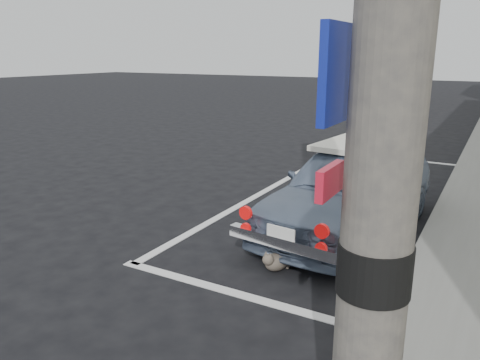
# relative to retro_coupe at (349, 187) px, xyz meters

# --- Properties ---
(ground) EXTENTS (80.00, 80.00, 0.00)m
(ground) POSITION_rel_retro_coupe_xyz_m (-0.86, -1.74, -0.59)
(ground) COLOR black
(ground) RESTS_ON ground
(pline_rear) EXTENTS (3.00, 0.12, 0.01)m
(pline_rear) POSITION_rel_retro_coupe_xyz_m (-0.36, -2.24, -0.59)
(pline_rear) COLOR silver
(pline_rear) RESTS_ON ground
(pline_front) EXTENTS (3.00, 0.12, 0.01)m
(pline_front) POSITION_rel_retro_coupe_xyz_m (-0.36, 4.76, -0.59)
(pline_front) COLOR silver
(pline_front) RESTS_ON ground
(pline_side) EXTENTS (0.12, 7.00, 0.01)m
(pline_side) POSITION_rel_retro_coupe_xyz_m (-1.76, 1.26, -0.59)
(pline_side) COLOR silver
(pline_side) RESTS_ON ground
(retro_coupe) EXTENTS (1.79, 3.58, 1.17)m
(retro_coupe) POSITION_rel_retro_coupe_xyz_m (0.00, 0.00, 0.00)
(retro_coupe) COLOR slate
(retro_coupe) RESTS_ON ground
(cat) EXTENTS (0.29, 0.46, 0.25)m
(cat) POSITION_rel_retro_coupe_xyz_m (-0.31, -1.57, -0.48)
(cat) COLOR #675E4F
(cat) RESTS_ON ground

